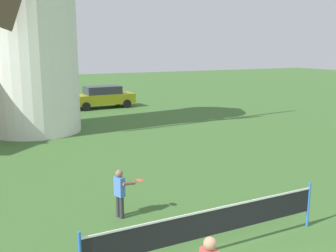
{
  "coord_description": "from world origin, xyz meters",
  "views": [
    {
      "loc": [
        -4.41,
        -3.88,
        4.22
      ],
      "look_at": [
        -0.23,
        4.35,
        2.36
      ],
      "focal_mm": 41.47,
      "sensor_mm": 36.0,
      "label": 1
    }
  ],
  "objects_px": {
    "windmill": "(29,2)",
    "player_far": "(120,190)",
    "tennis_net": "(212,222)",
    "parked_car_blue": "(34,99)",
    "parked_car_mustard": "(103,97)"
  },
  "relations": [
    {
      "from": "windmill",
      "to": "tennis_net",
      "type": "distance_m",
      "value": 15.34
    },
    {
      "from": "player_far",
      "to": "tennis_net",
      "type": "bearing_deg",
      "value": -66.94
    },
    {
      "from": "player_far",
      "to": "parked_car_blue",
      "type": "xyz_separation_m",
      "value": [
        0.62,
        18.93,
        0.1
      ]
    },
    {
      "from": "tennis_net",
      "to": "parked_car_mustard",
      "type": "bearing_deg",
      "value": 78.55
    },
    {
      "from": "windmill",
      "to": "player_far",
      "type": "distance_m",
      "value": 12.97
    },
    {
      "from": "windmill",
      "to": "player_far",
      "type": "relative_size",
      "value": 10.71
    },
    {
      "from": "tennis_net",
      "to": "parked_car_blue",
      "type": "height_order",
      "value": "parked_car_blue"
    },
    {
      "from": "windmill",
      "to": "parked_car_blue",
      "type": "height_order",
      "value": "windmill"
    },
    {
      "from": "windmill",
      "to": "parked_car_mustard",
      "type": "height_order",
      "value": "windmill"
    },
    {
      "from": "windmill",
      "to": "player_far",
      "type": "height_order",
      "value": "windmill"
    },
    {
      "from": "player_far",
      "to": "parked_car_blue",
      "type": "bearing_deg",
      "value": 88.12
    },
    {
      "from": "parked_car_blue",
      "to": "parked_car_mustard",
      "type": "height_order",
      "value": "same"
    },
    {
      "from": "windmill",
      "to": "tennis_net",
      "type": "height_order",
      "value": "windmill"
    },
    {
      "from": "windmill",
      "to": "tennis_net",
      "type": "bearing_deg",
      "value": -84.59
    },
    {
      "from": "player_far",
      "to": "parked_car_mustard",
      "type": "distance_m",
      "value": 18.77
    }
  ]
}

